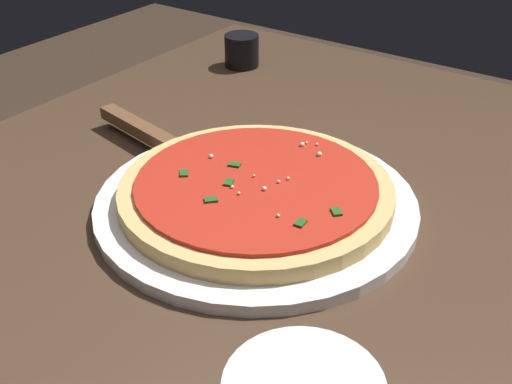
# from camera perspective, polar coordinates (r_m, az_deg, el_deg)

# --- Properties ---
(restaurant_table) EXTENTS (1.02, 0.81, 0.75)m
(restaurant_table) POSITION_cam_1_polar(r_m,az_deg,el_deg) (0.69, -0.30, -14.26)
(restaurant_table) COLOR black
(restaurant_table) RESTS_ON ground_plane
(serving_plate) EXTENTS (0.31, 0.31, 0.01)m
(serving_plate) POSITION_cam_1_polar(r_m,az_deg,el_deg) (0.64, -0.00, -1.06)
(serving_plate) COLOR white
(serving_plate) RESTS_ON restaurant_table
(pizza) EXTENTS (0.26, 0.26, 0.02)m
(pizza) POSITION_cam_1_polar(r_m,az_deg,el_deg) (0.63, 0.00, 0.13)
(pizza) COLOR #DBB26B
(pizza) RESTS_ON serving_plate
(pizza_server) EXTENTS (0.09, 0.22, 0.01)m
(pizza_server) POSITION_cam_1_polar(r_m,az_deg,el_deg) (0.74, -8.28, 4.34)
(pizza_server) COLOR silver
(pizza_server) RESTS_ON serving_plate
(cup_small_sauce) EXTENTS (0.05, 0.05, 0.05)m
(cup_small_sauce) POSITION_cam_1_polar(r_m,az_deg,el_deg) (0.99, -1.23, 12.03)
(cup_small_sauce) COLOR black
(cup_small_sauce) RESTS_ON restaurant_table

